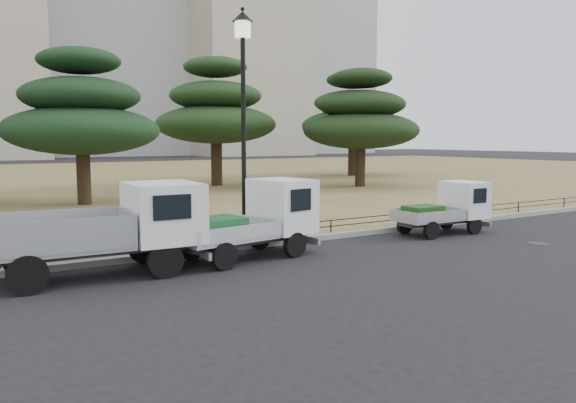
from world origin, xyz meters
TOP-DOWN VIEW (x-y plane):
  - ground at (0.00, 0.00)m, footprint 220.00×220.00m
  - lawn at (0.00, 30.60)m, footprint 120.00×56.00m
  - curb at (0.00, 2.60)m, footprint 120.00×0.25m
  - truck_large at (-4.95, 1.48)m, footprint 4.68×2.05m
  - truck_kei_front at (-1.27, 1.54)m, footprint 3.86×2.09m
  - truck_kei_rear at (5.62, 1.48)m, footprint 3.14×1.44m
  - street_lamp at (-0.87, 2.90)m, footprint 0.56×0.56m
  - pipe_fence at (0.00, 2.75)m, footprint 38.00×0.04m
  - manhole at (6.50, -1.20)m, footprint 0.60×0.60m
  - pine_center_left at (-2.73, 14.40)m, footprint 6.58×6.58m
  - pine_center_right at (6.36, 20.51)m, footprint 7.27×7.27m
  - pine_east_near at (13.45, 15.44)m, footprint 6.90×6.90m
  - pine_east_far at (19.33, 23.61)m, footprint 7.96×7.96m
  - tower_east at (40.00, 82.00)m, footprint 20.00×18.00m
  - radio_tower at (72.00, 85.00)m, footprint 1.80×1.80m

SIDE VIEW (x-z plane):
  - ground at x=0.00m, z-range 0.00..0.00m
  - manhole at x=6.50m, z-range 0.00..0.01m
  - lawn at x=0.00m, z-range 0.00..0.15m
  - curb at x=0.00m, z-range 0.00..0.16m
  - pipe_fence at x=0.00m, z-range 0.24..0.64m
  - truck_kei_rear at x=5.62m, z-range 0.00..1.62m
  - truck_kei_front at x=-1.27m, z-range 0.00..1.94m
  - truck_large at x=-4.95m, z-range 0.11..2.12m
  - pine_center_left at x=-2.73m, z-range 0.67..7.35m
  - pine_east_near at x=13.45m, z-range 0.69..7.66m
  - street_lamp at x=-0.87m, z-range 1.25..7.49m
  - pine_center_right at x=6.36m, z-range 0.76..8.48m
  - pine_east_far at x=19.33m, z-range 0.77..8.77m
  - tower_east at x=40.00m, z-range 0.00..48.00m
  - radio_tower at x=72.00m, z-range -1.46..61.54m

